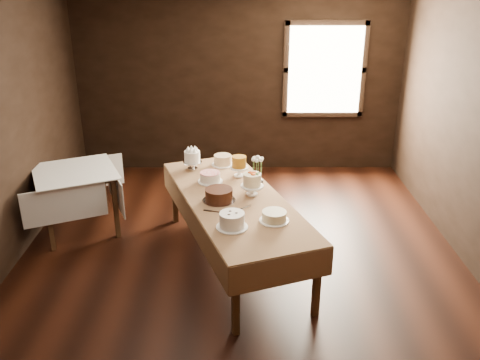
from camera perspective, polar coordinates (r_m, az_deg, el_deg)
name	(u,v)px	position (r m, az deg, el deg)	size (l,w,h in m)	color
floor	(240,266)	(5.75, 0.01, -9.53)	(5.00, 6.00, 0.01)	black
wall_back	(239,83)	(8.04, -0.09, 10.75)	(5.00, 0.02, 2.80)	black
wall_front	(243,359)	(2.51, 0.36, -19.23)	(5.00, 0.02, 2.80)	black
window	(325,70)	(8.05, 9.41, 11.93)	(1.10, 0.05, 1.30)	#FFEABF
display_table	(234,203)	(5.51, -0.64, -2.54)	(1.77, 2.70, 0.78)	#3D2513
side_table	(75,178)	(6.51, -17.80, 0.19)	(1.24, 1.24, 0.79)	#3D2513
cake_meringue	(192,161)	(6.23, -5.31, 2.14)	(0.26, 0.26, 0.24)	silver
cake_speckled	(223,160)	(6.36, -1.93, 2.19)	(0.30, 0.30, 0.13)	white
cake_lattice	(210,178)	(5.87, -3.33, 0.25)	(0.30, 0.30, 0.11)	white
cake_caramel	(239,167)	(6.00, -0.10, 1.41)	(0.22, 0.22, 0.26)	white
cake_chocolate	(219,195)	(5.39, -2.35, -1.71)	(0.40, 0.40, 0.14)	silver
cake_flowers	(252,185)	(5.51, 1.35, -0.59)	(0.25, 0.25, 0.26)	white
cake_swirl	(232,221)	(4.85, -0.90, -4.55)	(0.31, 0.31, 0.15)	white
cake_cream	(274,217)	(4.99, 3.82, -4.08)	(0.29, 0.29, 0.10)	white
cake_server_a	(245,208)	(5.26, 0.52, -3.08)	(0.24, 0.03, 0.01)	silver
cake_server_c	(217,187)	(5.74, -2.52, -0.79)	(0.24, 0.03, 0.01)	silver
cake_server_d	(253,185)	(5.78, 1.40, -0.59)	(0.24, 0.03, 0.01)	silver
cake_server_e	(219,212)	(5.17, -2.33, -3.59)	(0.24, 0.03, 0.01)	silver
flower_vase	(257,180)	(5.75, 1.93, -0.02)	(0.14, 0.14, 0.14)	#2D2823
flower_bouquet	(257,164)	(5.68, 1.95, 1.76)	(0.14, 0.14, 0.20)	white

